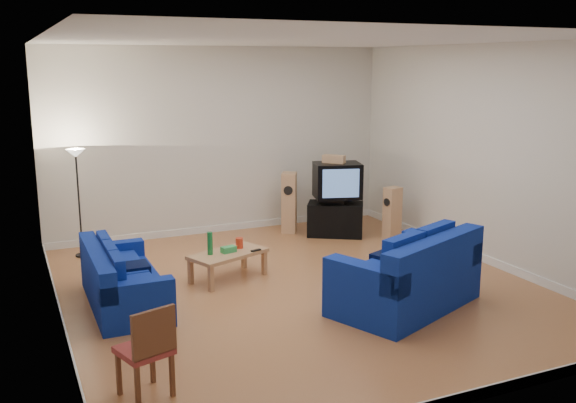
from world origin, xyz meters
name	(u,v)px	position (x,y,z in m)	size (l,w,h in m)	color
room	(301,174)	(0.00, 0.00, 1.54)	(6.01, 6.51, 3.21)	#94542D
sofa_three_seat	(120,284)	(-2.27, 0.38, 0.27)	(0.83, 1.90, 0.73)	navy
sofa_loveseat	(409,280)	(0.91, -1.15, 0.35)	(2.13, 1.68, 0.94)	navy
coffee_table	(228,256)	(-0.74, 0.76, 0.33)	(1.18, 0.88, 0.39)	tan
bottle	(210,243)	(-1.00, 0.75, 0.54)	(0.07, 0.07, 0.31)	#197233
tissue_box	(229,249)	(-0.74, 0.74, 0.43)	(0.20, 0.11, 0.08)	green
red_canister	(239,243)	(-0.53, 0.88, 0.46)	(0.10, 0.10, 0.15)	red
remote	(256,250)	(-0.37, 0.65, 0.40)	(0.15, 0.05, 0.02)	black
tv_stand	(335,219)	(1.69, 2.18, 0.29)	(0.93, 0.52, 0.57)	black
av_receiver	(334,200)	(1.68, 2.22, 0.62)	(0.43, 0.35, 0.10)	black
television	(337,180)	(1.71, 2.16, 0.97)	(0.90, 0.76, 0.60)	black
centre_speaker	(334,159)	(1.66, 2.21, 1.33)	(0.38, 0.15, 0.13)	tan
speaker_left	(289,203)	(1.05, 2.70, 0.53)	(0.37, 0.39, 1.06)	tan
speaker_right	(392,213)	(2.45, 1.58, 0.45)	(0.31, 0.26, 0.89)	tan
floor_lamp	(77,168)	(-2.45, 2.70, 1.38)	(0.28, 0.28, 1.67)	black
dining_chair	(148,347)	(-2.43, -2.02, 0.49)	(0.52, 0.52, 0.87)	brown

